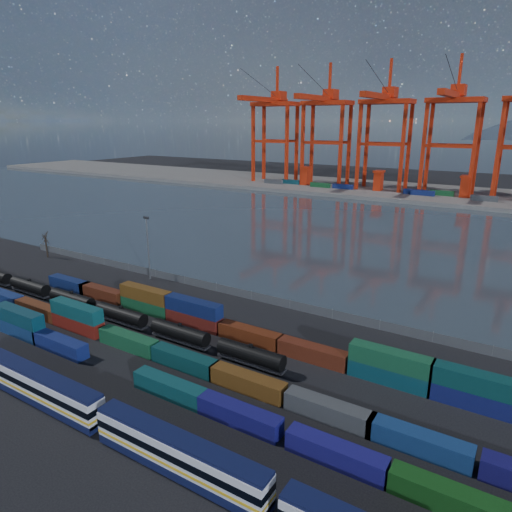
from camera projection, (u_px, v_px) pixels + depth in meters
The scene contains 14 objects.
ground at pixel (168, 349), 82.45m from camera, with size 700.00×700.00×0.00m, color black.
harbor_water at pixel (364, 233), 167.85m from camera, with size 700.00×700.00×0.00m, color #2D3841.
far_quay at pixel (427, 193), 252.98m from camera, with size 700.00×70.00×2.00m, color #514F4C.
passenger_train at pixel (179, 455), 52.56m from camera, with size 76.18×2.99×5.12m.
container_row_south at pixel (78, 348), 78.46m from camera, with size 140.85×2.54×5.42m.
container_row_mid at pixel (171, 355), 77.16m from camera, with size 142.42×2.59×5.51m.
container_row_north at pixel (293, 343), 79.74m from camera, with size 128.48×2.61×5.57m.
tanker_string at pixel (96, 307), 95.93m from camera, with size 90.23×2.73×3.91m.
waterfront_fence at pixel (251, 296), 104.94m from camera, with size 160.12×0.12×2.20m.
bare_tree at pixel (46, 244), 136.79m from camera, with size 2.12×2.17×8.11m.
yard_light_mast at pixel (148, 245), 116.17m from camera, with size 1.60×0.40×16.60m.
gantry_cranes at pixel (418, 112), 238.94m from camera, with size 202.60×52.99×71.76m.
quay_containers at pixel (401, 191), 246.08m from camera, with size 172.58×10.99×2.60m.
straddle_carriers at pixel (420, 183), 244.18m from camera, with size 140.00×7.00×11.10m.
Camera 1 is at (52.77, -54.60, 39.58)m, focal length 32.00 mm.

